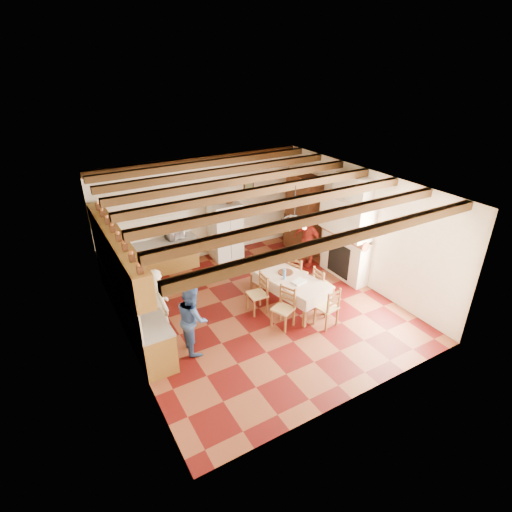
{
  "coord_description": "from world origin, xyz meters",
  "views": [
    {
      "loc": [
        -4.06,
        -6.85,
        5.45
      ],
      "look_at": [
        0.1,
        0.3,
        1.25
      ],
      "focal_mm": 28.0,
      "sensor_mm": 36.0,
      "label": 1
    }
  ],
  "objects_px": {
    "chair_end_near": "(327,306)",
    "hutch": "(303,214)",
    "chair_left_near": "(283,308)",
    "microwave": "(175,234)",
    "chair_left_far": "(257,294)",
    "person_woman_red": "(307,240)",
    "chair_end_far": "(261,273)",
    "person_woman_blue": "(193,318)",
    "chair_right_near": "(323,285)",
    "person_man": "(159,306)",
    "refrigerator": "(226,231)",
    "chair_right_far": "(297,273)"
  },
  "relations": [
    {
      "from": "chair_end_near",
      "to": "person_man",
      "type": "height_order",
      "value": "person_man"
    },
    {
      "from": "person_man",
      "to": "microwave",
      "type": "bearing_deg",
      "value": -32.6
    },
    {
      "from": "chair_left_near",
      "to": "microwave",
      "type": "relative_size",
      "value": 2.0
    },
    {
      "from": "person_woman_red",
      "to": "person_woman_blue",
      "type": "bearing_deg",
      "value": -87.55
    },
    {
      "from": "refrigerator",
      "to": "microwave",
      "type": "height_order",
      "value": "refrigerator"
    },
    {
      "from": "person_woman_red",
      "to": "refrigerator",
      "type": "bearing_deg",
      "value": -152.84
    },
    {
      "from": "hutch",
      "to": "person_woman_blue",
      "type": "distance_m",
      "value": 5.35
    },
    {
      "from": "refrigerator",
      "to": "chair_left_far",
      "type": "relative_size",
      "value": 1.75
    },
    {
      "from": "chair_end_far",
      "to": "chair_right_near",
      "type": "bearing_deg",
      "value": -51.29
    },
    {
      "from": "refrigerator",
      "to": "microwave",
      "type": "bearing_deg",
      "value": 176.0
    },
    {
      "from": "chair_left_far",
      "to": "person_woman_blue",
      "type": "height_order",
      "value": "person_woman_blue"
    },
    {
      "from": "chair_left_near",
      "to": "microwave",
      "type": "distance_m",
      "value": 4.0
    },
    {
      "from": "person_man",
      "to": "person_woman_blue",
      "type": "distance_m",
      "value": 0.78
    },
    {
      "from": "chair_end_near",
      "to": "hutch",
      "type": "bearing_deg",
      "value": -127.04
    },
    {
      "from": "person_man",
      "to": "microwave",
      "type": "height_order",
      "value": "person_man"
    },
    {
      "from": "hutch",
      "to": "chair_right_far",
      "type": "bearing_deg",
      "value": -125.64
    },
    {
      "from": "chair_end_far",
      "to": "person_woman_blue",
      "type": "relative_size",
      "value": 0.65
    },
    {
      "from": "hutch",
      "to": "person_man",
      "type": "xyz_separation_m",
      "value": [
        -5.1,
        -2.05,
        -0.34
      ]
    },
    {
      "from": "hutch",
      "to": "person_woman_blue",
      "type": "height_order",
      "value": "hutch"
    },
    {
      "from": "hutch",
      "to": "microwave",
      "type": "bearing_deg",
      "value": 169.75
    },
    {
      "from": "chair_end_far",
      "to": "person_woman_red",
      "type": "bearing_deg",
      "value": 16.41
    },
    {
      "from": "chair_left_far",
      "to": "chair_right_near",
      "type": "relative_size",
      "value": 1.0
    },
    {
      "from": "refrigerator",
      "to": "chair_left_near",
      "type": "bearing_deg",
      "value": -96.7
    },
    {
      "from": "chair_right_near",
      "to": "microwave",
      "type": "bearing_deg",
      "value": 34.57
    },
    {
      "from": "chair_right_far",
      "to": "microwave",
      "type": "xyz_separation_m",
      "value": [
        -2.23,
        2.69,
        0.55
      ]
    },
    {
      "from": "chair_end_far",
      "to": "person_woman_red",
      "type": "height_order",
      "value": "person_woman_red"
    },
    {
      "from": "chair_end_near",
      "to": "chair_left_far",
      "type": "bearing_deg",
      "value": -58.4
    },
    {
      "from": "person_woman_red",
      "to": "chair_end_near",
      "type": "bearing_deg",
      "value": -48.8
    },
    {
      "from": "chair_left_far",
      "to": "person_woman_blue",
      "type": "relative_size",
      "value": 0.65
    },
    {
      "from": "chair_end_far",
      "to": "hutch",
      "type": "bearing_deg",
      "value": 31.21
    },
    {
      "from": "chair_right_near",
      "to": "person_man",
      "type": "distance_m",
      "value": 3.89
    },
    {
      "from": "chair_right_near",
      "to": "person_woman_red",
      "type": "relative_size",
      "value": 0.63
    },
    {
      "from": "chair_left_near",
      "to": "chair_end_far",
      "type": "relative_size",
      "value": 1.0
    },
    {
      "from": "refrigerator",
      "to": "chair_end_far",
      "type": "bearing_deg",
      "value": -91.79
    },
    {
      "from": "chair_right_near",
      "to": "chair_right_far",
      "type": "distance_m",
      "value": 0.83
    },
    {
      "from": "hutch",
      "to": "person_woman_red",
      "type": "relative_size",
      "value": 1.57
    },
    {
      "from": "chair_end_near",
      "to": "microwave",
      "type": "bearing_deg",
      "value": -75.11
    },
    {
      "from": "person_woman_red",
      "to": "chair_right_far",
      "type": "bearing_deg",
      "value": -67.13
    },
    {
      "from": "person_man",
      "to": "refrigerator",
      "type": "bearing_deg",
      "value": -52.75
    },
    {
      "from": "person_woman_red",
      "to": "microwave",
      "type": "distance_m",
      "value": 3.69
    },
    {
      "from": "refrigerator",
      "to": "hutch",
      "type": "relative_size",
      "value": 0.71
    },
    {
      "from": "person_man",
      "to": "person_woman_red",
      "type": "xyz_separation_m",
      "value": [
        4.67,
        1.21,
        -0.09
      ]
    },
    {
      "from": "refrigerator",
      "to": "chair_end_near",
      "type": "relative_size",
      "value": 1.75
    },
    {
      "from": "hutch",
      "to": "chair_end_far",
      "type": "xyz_separation_m",
      "value": [
        -2.27,
        -1.38,
        -0.71
      ]
    },
    {
      "from": "chair_right_near",
      "to": "refrigerator",
      "type": "bearing_deg",
      "value": 15.24
    },
    {
      "from": "refrigerator",
      "to": "chair_left_far",
      "type": "xyz_separation_m",
      "value": [
        -0.64,
        -2.92,
        -0.36
      ]
    },
    {
      "from": "chair_end_far",
      "to": "chair_end_near",
      "type": "bearing_deg",
      "value": -75.95
    },
    {
      "from": "person_man",
      "to": "chair_right_far",
      "type": "bearing_deg",
      "value": -93.31
    },
    {
      "from": "chair_left_far",
      "to": "microwave",
      "type": "bearing_deg",
      "value": -161.25
    },
    {
      "from": "chair_left_far",
      "to": "hutch",
      "type": "bearing_deg",
      "value": 130.24
    }
  ]
}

